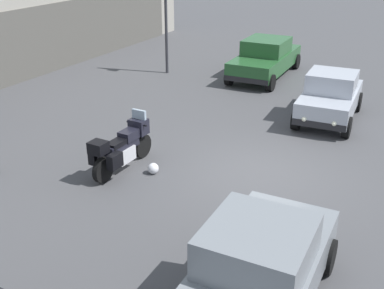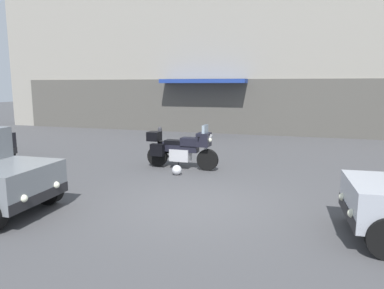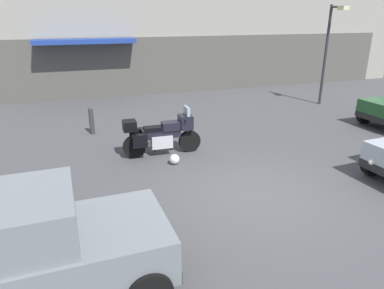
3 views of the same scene
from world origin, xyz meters
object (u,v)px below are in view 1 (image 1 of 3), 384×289
at_px(streetlamp_curbside, 169,11).
at_px(car_sedan_far, 265,58).
at_px(motorcycle, 122,147).
at_px(car_hatchback_near, 259,270).
at_px(helmet, 153,168).
at_px(car_compact_side, 330,97).

bearing_deg(streetlamp_curbside, car_sedan_far, -68.69).
relative_size(motorcycle, car_hatchback_near, 0.58).
xyz_separation_m(helmet, car_hatchback_near, (-3.24, -3.98, 0.67)).
height_order(helmet, car_hatchback_near, car_hatchback_near).
bearing_deg(car_compact_side, motorcycle, -35.60).
relative_size(car_sedan_far, car_compact_side, 1.30).
distance_m(motorcycle, helmet, 0.95).
distance_m(car_sedan_far, car_compact_side, 5.20).
distance_m(helmet, car_sedan_far, 9.65).
bearing_deg(helmet, motorcycle, 101.57).
xyz_separation_m(motorcycle, car_sedan_far, (9.78, -0.20, 0.16)).
height_order(motorcycle, streetlamp_curbside, streetlamp_curbside).
bearing_deg(car_hatchback_near, helmet, 49.46).
distance_m(motorcycle, car_compact_side, 7.05).
relative_size(car_hatchback_near, car_sedan_far, 0.85).
height_order(car_compact_side, streetlamp_curbside, streetlamp_curbside).
bearing_deg(motorcycle, helmet, -76.69).
bearing_deg(car_compact_side, helmet, -30.40).
relative_size(motorcycle, helmet, 8.08).
relative_size(helmet, car_hatchback_near, 0.07).
bearing_deg(streetlamp_curbside, motorcycle, -157.20).
xyz_separation_m(car_hatchback_near, car_sedan_far, (12.86, 4.58, -0.03)).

